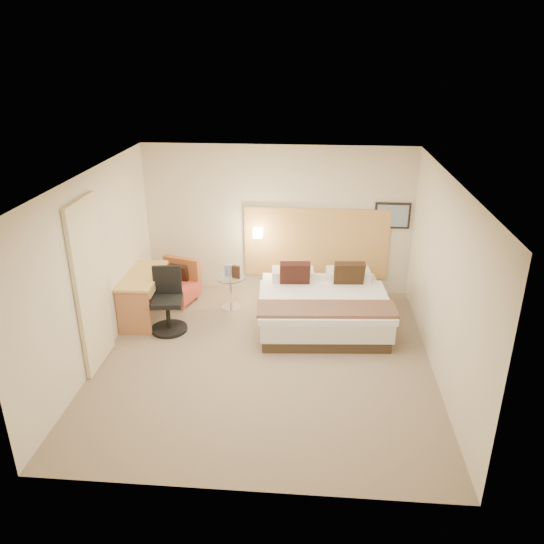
# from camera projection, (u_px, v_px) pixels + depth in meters

# --- Properties ---
(floor) EXTENTS (4.80, 5.00, 0.02)m
(floor) POSITION_uv_depth(u_px,v_px,m) (265.00, 360.00, 7.76)
(floor) COLOR #837058
(floor) RESTS_ON ground
(ceiling) EXTENTS (4.80, 5.00, 0.02)m
(ceiling) POSITION_uv_depth(u_px,v_px,m) (264.00, 177.00, 6.70)
(ceiling) COLOR white
(ceiling) RESTS_ON floor
(wall_back) EXTENTS (4.80, 0.02, 2.70)m
(wall_back) POSITION_uv_depth(u_px,v_px,m) (278.00, 220.00, 9.53)
(wall_back) COLOR beige
(wall_back) RESTS_ON floor
(wall_front) EXTENTS (4.80, 0.02, 2.70)m
(wall_front) POSITION_uv_depth(u_px,v_px,m) (238.00, 381.00, 4.92)
(wall_front) COLOR beige
(wall_front) RESTS_ON floor
(wall_left) EXTENTS (0.02, 5.00, 2.70)m
(wall_left) POSITION_uv_depth(u_px,v_px,m) (93.00, 270.00, 7.41)
(wall_left) COLOR beige
(wall_left) RESTS_ON floor
(wall_right) EXTENTS (0.02, 5.00, 2.70)m
(wall_right) POSITION_uv_depth(u_px,v_px,m) (444.00, 281.00, 7.04)
(wall_right) COLOR beige
(wall_right) RESTS_ON floor
(headboard_panel) EXTENTS (2.60, 0.04, 1.30)m
(headboard_panel) POSITION_uv_depth(u_px,v_px,m) (316.00, 243.00, 9.60)
(headboard_panel) COLOR tan
(headboard_panel) RESTS_ON wall_back
(art_frame) EXTENTS (0.62, 0.03, 0.47)m
(art_frame) POSITION_uv_depth(u_px,v_px,m) (392.00, 216.00, 9.29)
(art_frame) COLOR black
(art_frame) RESTS_ON wall_back
(art_canvas) EXTENTS (0.54, 0.01, 0.39)m
(art_canvas) POSITION_uv_depth(u_px,v_px,m) (393.00, 216.00, 9.27)
(art_canvas) COLOR gray
(art_canvas) RESTS_ON wall_back
(lamp_arm) EXTENTS (0.02, 0.12, 0.02)m
(lamp_arm) POSITION_uv_depth(u_px,v_px,m) (258.00, 232.00, 9.55)
(lamp_arm) COLOR silver
(lamp_arm) RESTS_ON wall_back
(lamp_shade) EXTENTS (0.15, 0.15, 0.15)m
(lamp_shade) POSITION_uv_depth(u_px,v_px,m) (258.00, 233.00, 9.50)
(lamp_shade) COLOR beige
(lamp_shade) RESTS_ON wall_back
(curtain) EXTENTS (0.06, 0.90, 2.42)m
(curtain) POSITION_uv_depth(u_px,v_px,m) (91.00, 285.00, 7.23)
(curtain) COLOR beige
(curtain) RESTS_ON wall_left
(bottle_a) EXTENTS (0.08, 0.08, 0.21)m
(bottle_a) POSITION_uv_depth(u_px,v_px,m) (226.00, 270.00, 9.12)
(bottle_a) COLOR #7C8EC0
(bottle_a) RESTS_ON side_table
(bottle_b) EXTENTS (0.08, 0.08, 0.21)m
(bottle_b) POSITION_uv_depth(u_px,v_px,m) (230.00, 270.00, 9.13)
(bottle_b) COLOR #94AEE5
(bottle_b) RESTS_ON side_table
(menu_folder) EXTENTS (0.14, 0.08, 0.23)m
(menu_folder) POSITION_uv_depth(u_px,v_px,m) (236.00, 272.00, 9.03)
(menu_folder) COLOR #351F16
(menu_folder) RESTS_ON side_table
(bed) EXTENTS (2.18, 2.14, 1.00)m
(bed) POSITION_uv_depth(u_px,v_px,m) (322.00, 305.00, 8.68)
(bed) COLOR #3A2C1D
(bed) RESTS_ON floor
(lounge_chair) EXTENTS (0.86, 0.80, 0.75)m
(lounge_chair) POSITION_uv_depth(u_px,v_px,m) (177.00, 285.00, 9.48)
(lounge_chair) COLOR #A0844B
(lounge_chair) RESTS_ON floor
(side_table) EXTENTS (0.63, 0.63, 0.58)m
(side_table) POSITION_uv_depth(u_px,v_px,m) (231.00, 291.00, 9.20)
(side_table) COLOR white
(side_table) RESTS_ON floor
(desk) EXTENTS (0.62, 1.28, 0.79)m
(desk) POSITION_uv_depth(u_px,v_px,m) (144.00, 284.00, 8.74)
(desk) COLOR tan
(desk) RESTS_ON floor
(desk_chair) EXTENTS (0.66, 0.66, 1.03)m
(desk_chair) POSITION_uv_depth(u_px,v_px,m) (168.00, 305.00, 8.44)
(desk_chair) COLOR black
(desk_chair) RESTS_ON floor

